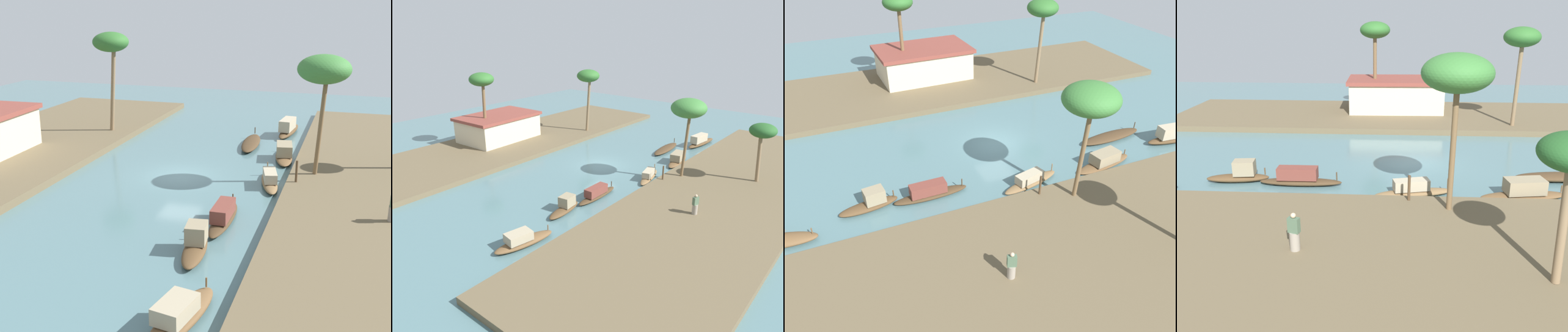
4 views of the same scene
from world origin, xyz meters
TOP-DOWN VIEW (x-y plane):
  - river_water at (0.00, 0.00)m, footprint 67.70×67.70m
  - riverbank_right at (0.00, 12.62)m, footprint 42.46×11.85m
  - sampan_upstream_small at (-0.18, -5.68)m, footprint 4.32×1.87m
  - sampan_near_left_bank at (-9.97, -4.08)m, footprint 3.61×1.41m
  - sampan_midstream at (5.54, -5.73)m, footprint 4.68×1.82m
  - sampan_open_hull at (-6.47, -4.44)m, footprint 4.63×0.96m
  - sampan_with_red_awning at (8.39, -2.85)m, footprint 5.40×1.61m
  - sampan_downstream_large at (12.67, -5.07)m, footprint 5.38×1.52m
  - sampan_with_tall_canopy at (-15.28, -5.15)m, footprint 4.44×1.93m
  - mooring_post at (-0.43, -7.25)m, footprint 0.14×0.14m
  - palm_tree_left_near at (1.42, -8.30)m, footprint 3.08×3.08m
  - palm_tree_right_tall at (8.32, 8.37)m, footprint 2.81×2.81m

SIDE VIEW (x-z plane):
  - river_water at x=0.00m, z-range 0.00..0.00m
  - sampan_with_red_awning at x=8.39m, z-range -0.23..0.68m
  - riverbank_right at x=0.00m, z-range 0.00..0.46m
  - sampan_upstream_small at x=-0.18m, z-range -0.12..0.82m
  - sampan_with_tall_canopy at x=-15.28m, z-range -0.14..0.94m
  - sampan_open_hull at x=-6.47m, z-range -0.12..0.94m
  - sampan_midstream at x=5.54m, z-range -0.12..0.99m
  - sampan_near_left_bank at x=-9.97m, z-range -0.18..1.07m
  - sampan_downstream_large at x=12.67m, z-range -0.16..1.25m
  - mooring_post at x=-0.43m, z-range 0.46..1.75m
  - palm_tree_left_near at x=1.42m, z-range 3.10..10.26m
  - palm_tree_right_tall at x=8.32m, z-range 3.37..11.14m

